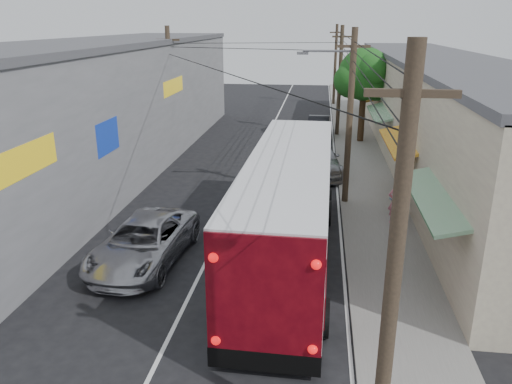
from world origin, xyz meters
TOP-DOWN VIEW (x-y plane):
  - ground at (0.00, 0.00)m, footprint 120.00×120.00m
  - sidewalk at (6.50, 20.00)m, footprint 3.00×80.00m
  - building_right at (10.99, 22.00)m, footprint 7.09×40.00m
  - building_left at (-8.50, 18.00)m, footprint 7.20×36.00m
  - utility_poles at (3.13, 20.33)m, footprint 11.80×45.28m
  - street_tree at (6.87, 26.02)m, footprint 4.40×4.00m
  - coach_bus at (2.90, 6.95)m, footprint 3.29×13.40m
  - jeepney at (-2.17, 5.85)m, footprint 3.03×5.86m
  - parked_suv at (3.80, 18.00)m, footprint 3.09×6.05m
  - parked_car_mid at (3.80, 20.56)m, footprint 1.80×4.31m
  - parked_car_far at (3.80, 27.65)m, footprint 1.85×4.57m
  - pedestrian_near at (7.19, 10.48)m, footprint 0.71×0.49m
  - pedestrian_far at (7.35, 11.19)m, footprint 0.75×0.59m

SIDE VIEW (x-z plane):
  - ground at x=0.00m, z-range 0.00..0.00m
  - sidewalk at x=6.50m, z-range 0.00..0.12m
  - parked_car_mid at x=3.80m, z-range 0.00..1.46m
  - parked_car_far at x=3.80m, z-range 0.00..1.48m
  - jeepney at x=-2.17m, z-range 0.00..1.58m
  - parked_suv at x=3.80m, z-range 0.00..1.68m
  - pedestrian_far at x=7.35m, z-range 0.12..1.65m
  - pedestrian_near at x=7.19m, z-range 0.12..2.00m
  - coach_bus at x=2.90m, z-range 0.07..3.91m
  - building_right at x=10.99m, z-range 0.03..6.28m
  - building_left at x=-8.50m, z-range 0.03..7.28m
  - utility_poles at x=3.13m, z-range 0.13..8.13m
  - street_tree at x=6.87m, z-range 1.37..7.97m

